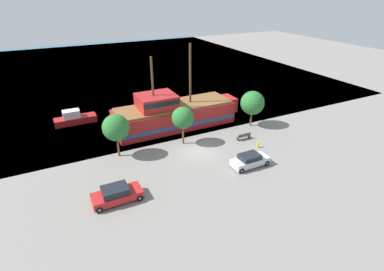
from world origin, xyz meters
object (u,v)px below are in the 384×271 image
at_px(bench_promenade_east, 244,136).
at_px(moored_boat_dockside, 75,118).
at_px(parked_car_curb_mid, 250,160).
at_px(fire_hydrant, 258,145).
at_px(pirate_ship, 173,114).
at_px(parked_car_curb_front, 117,194).

bearing_deg(bench_promenade_east, moored_boat_dockside, 141.00).
height_order(parked_car_curb_mid, bench_promenade_east, parked_car_curb_mid).
bearing_deg(fire_hydrant, bench_promenade_east, 95.98).
relative_size(pirate_ship, bench_promenade_east, 9.40).
xyz_separation_m(fire_hydrant, bench_promenade_east, (-0.27, 2.55, 0.03)).
distance_m(moored_boat_dockside, parked_car_curb_mid, 25.37).
height_order(pirate_ship, parked_car_curb_mid, pirate_ship).
bearing_deg(pirate_ship, bench_promenade_east, -50.87).
xyz_separation_m(parked_car_curb_mid, bench_promenade_east, (3.10, 5.44, -0.25)).
bearing_deg(moored_boat_dockside, parked_car_curb_front, -86.94).
bearing_deg(parked_car_curb_front, fire_hydrant, 7.60).
distance_m(fire_hydrant, bench_promenade_east, 2.57).
relative_size(moored_boat_dockside, bench_promenade_east, 3.01).
relative_size(moored_boat_dockside, parked_car_curb_mid, 1.35).
bearing_deg(parked_car_curb_mid, fire_hydrant, 40.57).
bearing_deg(pirate_ship, parked_car_curb_mid, -76.43).
distance_m(moored_boat_dockside, bench_promenade_east, 23.60).
relative_size(pirate_ship, parked_car_curb_mid, 4.21).
bearing_deg(fire_hydrant, moored_boat_dockside, 136.92).
xyz_separation_m(moored_boat_dockside, fire_hydrant, (18.61, -17.40, -0.31)).
distance_m(parked_car_curb_mid, fire_hydrant, 4.44).
bearing_deg(bench_promenade_east, pirate_ship, 129.13).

